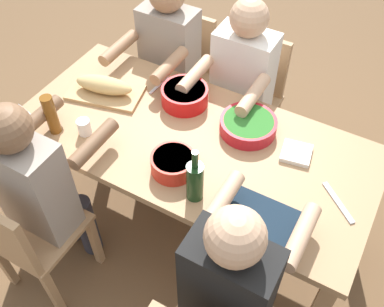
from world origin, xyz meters
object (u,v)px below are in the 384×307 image
object	(u,v)px
chair_near_center	(249,93)
chair_far_right	(25,237)
bread_loaf	(104,85)
diner_near_center	(240,82)
serving_bowl_greens	(248,125)
diner_far_right	(40,183)
dining_table	(192,150)
serving_bowl_salad	(173,163)
diner_near_right	(166,57)
wine_glass	(21,111)
diner_far_left	(233,281)
chair_near_right	(182,69)
beer_bottle	(51,115)
napkin_stack	(296,153)
cutting_board	(105,93)
cup_far_right	(84,127)
serving_bowl_pasta	(185,95)
wine_bottle	(195,181)

from	to	relation	value
chair_near_center	chair_far_right	bearing A→B (deg)	71.47
chair_far_right	bread_loaf	xyz separation A→B (m)	(0.08, -0.81, 0.32)
diner_near_center	serving_bowl_greens	distance (m)	0.44
diner_far_right	diner_near_center	xyz separation A→B (m)	(-0.50, -1.13, 0.00)
dining_table	serving_bowl_salad	distance (m)	0.26
diner_near_right	wine_glass	bearing A→B (deg)	73.66
bread_loaf	diner_far_left	bearing A→B (deg)	149.91
chair_near_center	diner_far_left	bearing A→B (deg)	110.91
diner_near_right	wine_glass	world-z (taller)	diner_near_right
diner_near_right	diner_near_center	bearing A→B (deg)	180.00
chair_near_right	diner_near_right	size ratio (longest dim) A/B	0.71
chair_near_right	beer_bottle	bearing A→B (deg)	82.99
bread_loaf	napkin_stack	size ratio (longest dim) A/B	2.29
diner_near_center	wine_glass	xyz separation A→B (m)	(0.77, 0.91, 0.16)
serving_bowl_greens	cutting_board	world-z (taller)	serving_bowl_greens
cup_far_right	serving_bowl_pasta	bearing A→B (deg)	-125.86
serving_bowl_salad	diner_near_center	bearing A→B (deg)	-88.37
diner_near_center	bread_loaf	xyz separation A→B (m)	(0.58, 0.50, 0.11)
serving_bowl_salad	serving_bowl_pasta	distance (m)	0.47
diner_near_right	beer_bottle	distance (m)	0.88
chair_far_right	cup_far_right	bearing A→B (deg)	-91.47
diner_far_left	serving_bowl_salad	xyz separation A→B (m)	(0.48, -0.35, 0.09)
diner_far_left	serving_bowl_salad	size ratio (longest dim) A/B	5.73
diner_far_left	serving_bowl_pasta	xyz separation A→B (m)	(0.67, -0.78, 0.10)
dining_table	diner_near_center	distance (m)	0.57
diner_near_right	chair_near_right	bearing A→B (deg)	-90.00
chair_far_right	diner_far_left	xyz separation A→B (m)	(-1.00, -0.18, 0.21)
diner_far_left	wine_glass	world-z (taller)	diner_far_left
diner_far_left	chair_near_right	world-z (taller)	diner_far_left
diner_far_left	beer_bottle	bearing A→B (deg)	-13.70
serving_bowl_greens	chair_near_right	bearing A→B (deg)	-37.95
chair_near_right	napkin_stack	world-z (taller)	chair_near_right
serving_bowl_salad	beer_bottle	distance (m)	0.66
serving_bowl_salad	bread_loaf	distance (m)	0.66
diner_far_right	serving_bowl_greens	distance (m)	1.04
diner_near_center	wine_glass	size ratio (longest dim) A/B	7.23
chair_near_center	diner_near_right	bearing A→B (deg)	20.13
wine_bottle	napkin_stack	world-z (taller)	wine_bottle
beer_bottle	cup_far_right	size ratio (longest dim) A/B	2.63
cutting_board	beer_bottle	size ratio (longest dim) A/B	1.82
cup_far_right	diner_near_center	bearing A→B (deg)	-121.63
chair_near_center	chair_near_right	bearing A→B (deg)	0.00
diner_far_left	chair_near_center	world-z (taller)	diner_far_left
chair_far_right	bread_loaf	size ratio (longest dim) A/B	2.66
diner_far_left	serving_bowl_greens	xyz separation A→B (m)	(0.28, -0.75, 0.08)
chair_near_right	beer_bottle	xyz separation A→B (m)	(0.13, 1.04, 0.37)
diner_far_right	chair_near_center	xyz separation A→B (m)	(-0.50, -1.31, -0.21)
cup_far_right	wine_bottle	bearing A→B (deg)	173.88
diner_far_left	serving_bowl_pasta	distance (m)	1.03
beer_bottle	napkin_stack	xyz separation A→B (m)	(-1.12, -0.44, -0.10)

